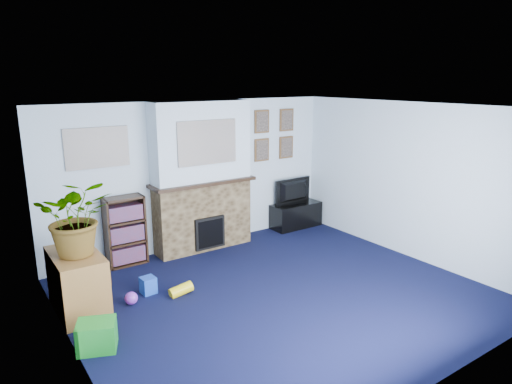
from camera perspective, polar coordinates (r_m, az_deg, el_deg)
floor at (r=6.10m, az=2.84°, el=-12.64°), size 5.00×4.50×0.01m
ceiling at (r=5.46m, az=3.15°, el=10.47°), size 5.00×4.50×0.01m
wall_back at (r=7.52m, az=-7.50°, el=2.13°), size 5.00×0.04×2.40m
wall_front at (r=4.21m, az=22.18°, el=-8.51°), size 5.00×0.04×2.40m
wall_left at (r=4.65m, az=-22.40°, el=-6.38°), size 0.04×4.50×2.40m
wall_right at (r=7.41m, az=18.52°, el=1.35°), size 0.04×4.50×2.40m
chimney_breast at (r=7.34m, az=-6.77°, el=1.74°), size 1.72×0.50×2.40m
collage_main at (r=7.06m, az=-6.10°, el=6.18°), size 1.00×0.03×0.68m
collage_left at (r=6.85m, az=-19.24°, el=5.23°), size 0.90×0.03×0.58m
portrait_tl at (r=8.05m, az=0.72°, el=8.80°), size 0.30×0.03×0.40m
portrait_tr at (r=8.38m, az=3.83°, el=8.98°), size 0.30×0.03×0.40m
portrait_bl at (r=8.11m, az=0.71°, el=5.28°), size 0.30×0.03×0.40m
portrait_br at (r=8.44m, az=3.78°, el=5.60°), size 0.30×0.03×0.40m
tv_stand at (r=8.63m, az=4.99°, el=-2.92°), size 0.97×0.41×0.46m
television at (r=8.52m, az=4.97°, el=0.09°), size 0.80×0.12×0.46m
bookshelf at (r=7.10m, az=-16.03°, el=-4.87°), size 0.58×0.28×1.05m
sideboard at (r=5.96m, az=-21.39°, el=-10.62°), size 0.52×0.94×0.73m
potted_plant at (r=5.64m, az=-21.53°, el=-2.92°), size 1.00×0.93×0.91m
mantel_clock at (r=7.27m, az=-7.11°, el=1.89°), size 0.10×0.06×0.13m
mantel_candle at (r=7.43m, az=-4.72°, el=2.29°), size 0.05×0.05×0.17m
mantel_teddy at (r=7.05m, az=-10.73°, el=1.34°), size 0.12×0.12×0.12m
mantel_can at (r=7.67m, az=-1.70°, el=2.56°), size 0.07×0.07×0.13m
green_crate at (r=5.21m, az=-19.26°, el=-16.73°), size 0.47×0.43×0.31m
toy_ball at (r=6.02m, az=-15.33°, el=-12.60°), size 0.16×0.16×0.16m
toy_block at (r=6.24m, az=-13.32°, el=-11.27°), size 0.19×0.19×0.22m
toy_tube at (r=6.12m, az=-9.35°, el=-11.98°), size 0.32×0.14×0.18m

